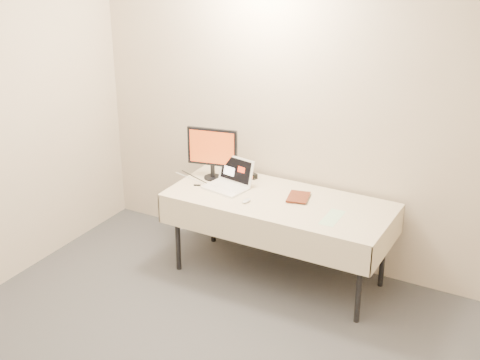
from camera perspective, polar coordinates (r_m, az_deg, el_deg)
The scene contains 9 objects.
back_wall at distance 5.65m, azimuth 5.54°, elevation 5.70°, with size 4.00×0.10×2.70m, color beige.
table at distance 5.51m, azimuth 3.37°, elevation -2.23°, with size 1.86×0.81×0.74m.
laptop at distance 5.68m, azimuth -0.87°, elevation -0.04°, with size 0.40×0.36×0.24m.
monitor at distance 5.78m, azimuth -2.37°, elevation 2.62°, with size 0.44×0.18×0.46m.
book at distance 5.47m, azimuth 4.16°, elevation -0.40°, with size 0.17×0.02×0.23m, color maroon.
alarm_clock at distance 5.88m, azimuth 0.98°, elevation 0.40°, with size 0.12×0.08×0.05m.
clicker at distance 5.42m, azimuth 0.56°, elevation -1.79°, with size 0.05×0.10×0.02m, color silver.
paper_form at distance 5.22m, azimuth 7.87°, elevation -3.19°, with size 0.12×0.30×0.00m, color #BAEBBD.
usb_dongle at distance 5.74m, azimuth -3.68°, elevation -0.44°, with size 0.06×0.02×0.01m, color black.
Camera 1 is at (2.11, -2.46, 3.04)m, focal length 50.00 mm.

